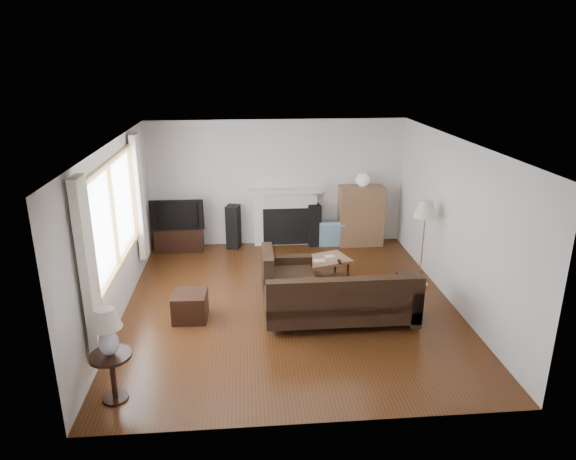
{
  "coord_description": "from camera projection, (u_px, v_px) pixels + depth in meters",
  "views": [
    {
      "loc": [
        -0.65,
        -7.13,
        3.64
      ],
      "look_at": [
        0.0,
        0.3,
        1.1
      ],
      "focal_mm": 32.0,
      "sensor_mm": 36.0,
      "label": 1
    }
  ],
  "objects": [
    {
      "name": "speaker_right",
      "position": [
        314.0,
        225.0,
        10.28
      ],
      "size": [
        0.27,
        0.31,
        0.84
      ],
      "primitive_type": "cube",
      "rotation": [
        0.0,
        0.0,
        0.12
      ],
      "color": "black",
      "rests_on": "ground"
    },
    {
      "name": "side_table",
      "position": [
        113.0,
        377.0,
        5.65
      ],
      "size": [
        0.46,
        0.46,
        0.57
      ],
      "primitive_type": "cube",
      "color": "black",
      "rests_on": "ground"
    },
    {
      "name": "tv_stand",
      "position": [
        179.0,
        239.0,
        10.07
      ],
      "size": [
        0.92,
        0.42,
        0.46
      ],
      "primitive_type": "cube",
      "color": "black",
      "rests_on": "ground"
    },
    {
      "name": "globe_lamp",
      "position": [
        363.0,
        180.0,
        10.02
      ],
      "size": [
        0.27,
        0.27,
        0.27
      ],
      "primitive_type": "sphere",
      "color": "white",
      "rests_on": "bookshelf"
    },
    {
      "name": "bookshelf",
      "position": [
        361.0,
        216.0,
        10.26
      ],
      "size": [
        0.87,
        0.41,
        1.2
      ],
      "primitive_type": "cube",
      "color": "brown",
      "rests_on": "ground"
    },
    {
      "name": "floor_lamp",
      "position": [
        423.0,
        244.0,
        8.35
      ],
      "size": [
        0.49,
        0.49,
        1.47
      ],
      "primitive_type": "cube",
      "rotation": [
        0.0,
        0.0,
        -0.37
      ],
      "color": "#AC783C",
      "rests_on": "ground"
    },
    {
      "name": "television",
      "position": [
        178.0,
        213.0,
        9.9
      ],
      "size": [
        1.02,
        0.13,
        0.59
      ],
      "primitive_type": "imported",
      "color": "black",
      "rests_on": "tv_stand"
    },
    {
      "name": "fireplace",
      "position": [
        285.0,
        217.0,
        10.27
      ],
      "size": [
        1.4,
        0.26,
        1.15
      ],
      "primitive_type": "cube",
      "color": "white",
      "rests_on": "room"
    },
    {
      "name": "speaker_left",
      "position": [
        233.0,
        227.0,
        10.14
      ],
      "size": [
        0.31,
        0.34,
        0.86
      ],
      "primitive_type": "cube",
      "rotation": [
        0.0,
        0.0,
        -0.27
      ],
      "color": "black",
      "rests_on": "ground"
    },
    {
      "name": "coffee_table",
      "position": [
        318.0,
        271.0,
        8.65
      ],
      "size": [
        1.17,
        0.88,
        0.41
      ],
      "primitive_type": "cube",
      "rotation": [
        0.0,
        0.0,
        0.34
      ],
      "color": "#8D6343",
      "rests_on": "ground"
    },
    {
      "name": "table_lamp",
      "position": [
        107.0,
        332.0,
        5.47
      ],
      "size": [
        0.33,
        0.33,
        0.54
      ],
      "primitive_type": "cube",
      "color": "silver",
      "rests_on": "side_table"
    },
    {
      "name": "room",
      "position": [
        290.0,
        227.0,
        7.55
      ],
      "size": [
        5.1,
        5.6,
        2.54
      ],
      "color": "#492510",
      "rests_on": "ground"
    },
    {
      "name": "curtain_far",
      "position": [
        139.0,
        197.0,
        8.55
      ],
      "size": [
        0.1,
        0.35,
        2.1
      ],
      "primitive_type": "cube",
      "color": "white",
      "rests_on": "room"
    },
    {
      "name": "footstool",
      "position": [
        190.0,
        306.0,
        7.42
      ],
      "size": [
        0.5,
        0.5,
        0.41
      ],
      "primitive_type": "cube",
      "rotation": [
        0.0,
        0.0,
        -0.04
      ],
      "color": "black",
      "rests_on": "ground"
    },
    {
      "name": "sectional_sofa",
      "position": [
        341.0,
        297.0,
        7.3
      ],
      "size": [
        2.33,
        1.71,
        0.75
      ],
      "primitive_type": "cube",
      "color": "black",
      "rests_on": "ground"
    },
    {
      "name": "curtain_near",
      "position": [
        88.0,
        269.0,
        5.68
      ],
      "size": [
        0.1,
        0.35,
        2.1
      ],
      "primitive_type": "cube",
      "color": "white",
      "rests_on": "room"
    },
    {
      "name": "window",
      "position": [
        114.0,
        216.0,
        7.06
      ],
      "size": [
        0.12,
        2.74,
        1.54
      ],
      "primitive_type": "cube",
      "color": "brown",
      "rests_on": "room"
    }
  ]
}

